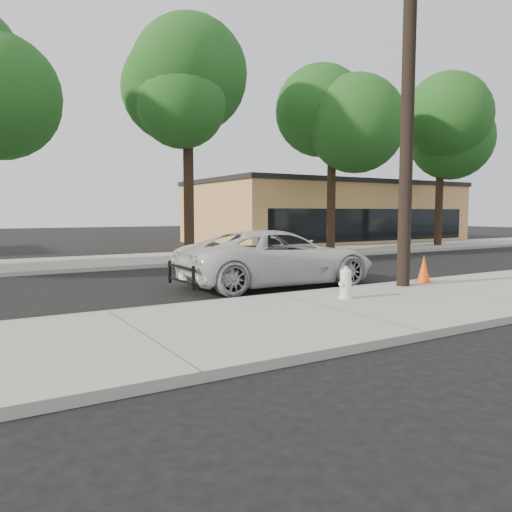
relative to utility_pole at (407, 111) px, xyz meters
name	(u,v)px	position (x,y,z in m)	size (l,w,h in m)	color
ground	(235,289)	(-3.60, 2.70, -4.70)	(120.00, 120.00, 0.00)	black
near_sidewalk	(337,313)	(-3.60, -1.60, -4.62)	(90.00, 4.40, 0.15)	gray
far_sidewalk	(139,260)	(-3.60, 11.20, -4.62)	(90.00, 5.00, 0.15)	gray
curb_near	(277,297)	(-3.60, 0.60, -4.62)	(90.00, 0.12, 0.16)	#9E9B93
building_main	(326,213)	(12.40, 18.70, -2.70)	(18.00, 10.00, 4.00)	tan
utility_pole	(407,111)	(0.00, 0.00, 0.00)	(1.40, 0.34, 9.00)	black
tree_c	(194,96)	(-1.38, 10.34, 2.21)	(4.96, 4.80, 9.55)	black
tree_d	(337,127)	(6.60, 10.65, 1.67)	(4.50, 4.35, 8.75)	black
tree_e	(446,133)	(14.61, 10.44, 2.00)	(4.80, 4.65, 9.25)	black
police_cruiser	(278,258)	(-2.28, 2.58, -3.90)	(2.64, 5.72, 1.59)	silver
fire_hydrant	(346,284)	(-2.61, -0.70, -4.22)	(0.37, 0.33, 0.69)	white
traffic_cone	(424,269)	(1.03, 0.20, -4.18)	(0.50, 0.50, 0.76)	#F2500C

